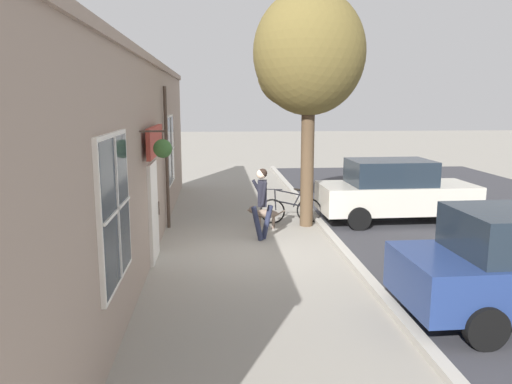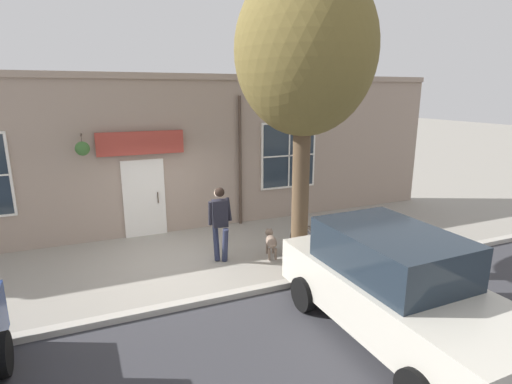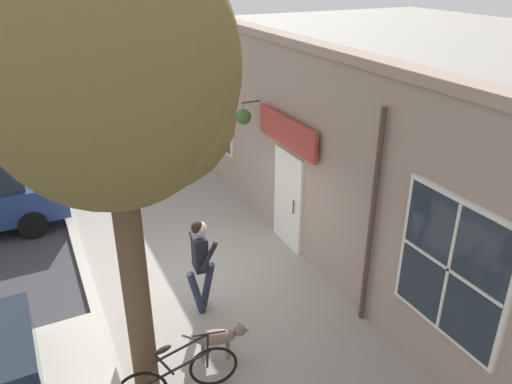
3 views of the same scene
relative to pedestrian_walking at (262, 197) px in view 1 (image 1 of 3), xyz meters
The scene contains 8 objects.
ground_plane 1.45m from the pedestrian_walking, 106.38° to the right, with size 90.00×90.00×0.00m, color gray.
curb_and_road 5.75m from the pedestrian_walking, ahead, with size 10.10×28.00×0.12m.
storefront_facade 2.99m from the pedestrian_walking, 160.08° to the right, with size 0.95×18.00×4.31m.
pedestrian_walking is the anchor object (origin of this frame).
dog_on_leash 1.40m from the pedestrian_walking, 82.21° to the left, with size 1.03×0.43×0.59m.
street_tree_by_curb 3.85m from the pedestrian_walking, 46.96° to the left, with size 2.91×2.62×6.19m.
leaning_bicycle 2.08m from the pedestrian_walking, 60.47° to the left, with size 1.74×0.21×1.01m.
parked_car_mid_block 4.21m from the pedestrian_walking, 22.51° to the left, with size 4.34×2.01×1.75m.
Camera 1 is at (-0.82, -10.88, 3.36)m, focal length 35.00 mm.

